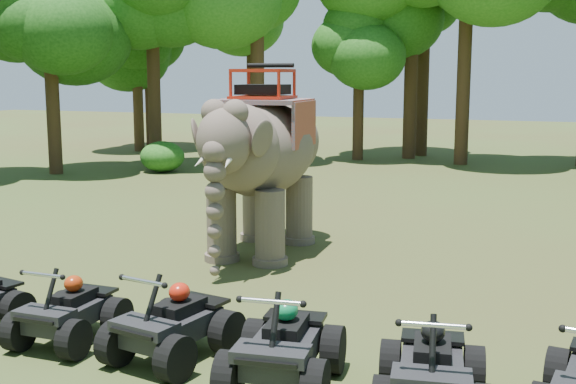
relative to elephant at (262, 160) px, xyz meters
name	(u,v)px	position (x,y,z in m)	size (l,w,h in m)	color
ground	(261,317)	(1.78, -4.12, -2.08)	(110.00, 110.00, 0.00)	#47381E
elephant	(262,160)	(0.00, 0.00, 0.00)	(2.18, 4.94, 4.15)	brown
atv_1	(68,303)	(-0.42, -6.18, -1.47)	(1.19, 1.63, 1.21)	black
atv_2	(173,314)	(1.34, -6.17, -1.42)	(1.28, 1.76, 1.31)	black
atv_3	(283,336)	(3.11, -6.44, -1.40)	(1.33, 1.82, 1.35)	black
atv_4	(432,359)	(4.98, -6.43, -1.43)	(1.28, 1.75, 1.30)	black
tree_0	(465,51)	(1.78, 17.88, 2.88)	(6.94, 6.94, 9.91)	#195114
tree_23	(51,74)	(-12.90, 8.80, 1.88)	(5.54, 5.54, 7.91)	#195114
tree_24	(153,66)	(-10.67, 12.71, 2.23)	(6.03, 6.03, 8.61)	#195114
tree_25	(257,55)	(-6.40, 14.16, 2.70)	(6.69, 6.69, 9.55)	#195114
tree_26	(359,87)	(-2.98, 17.94, 1.28)	(4.70, 4.70, 6.71)	#195114
tree_27	(411,48)	(-0.88, 19.38, 3.09)	(7.23, 7.23, 10.34)	#195114
tree_29	(424,64)	(-0.57, 20.79, 2.34)	(6.19, 6.19, 8.84)	#195114
tree_35	(137,79)	(-14.63, 17.47, 1.64)	(5.21, 5.21, 7.44)	#195114
tree_37	(149,76)	(-14.49, 18.40, 1.78)	(5.40, 5.40, 7.72)	#195114
tree_39	(252,62)	(-10.36, 22.29, 2.53)	(6.46, 6.46, 9.22)	#195114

